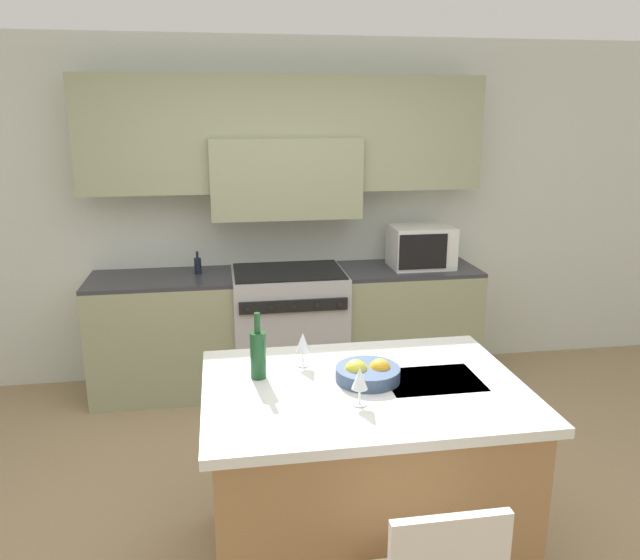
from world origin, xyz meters
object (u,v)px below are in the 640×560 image
(range_stove, at_px, (289,328))
(oil_bottle_on_counter, at_px, (198,265))
(microwave, at_px, (421,247))
(wine_glass_far, at_px, (303,343))
(wine_bottle, at_px, (258,353))
(fruit_bowl, at_px, (367,373))
(wine_glass_near, at_px, (360,379))

(range_stove, bearing_deg, oil_bottle_on_counter, 172.70)
(microwave, height_order, oil_bottle_on_counter, microwave)
(range_stove, height_order, microwave, microwave)
(range_stove, height_order, wine_glass_far, wine_glass_far)
(wine_bottle, relative_size, wine_glass_far, 1.85)
(microwave, bearing_deg, fruit_bowl, -114.21)
(range_stove, xyz_separation_m, wine_glass_near, (0.04, -2.30, 0.58))
(microwave, xyz_separation_m, wine_glass_far, (-1.21, -1.87, -0.04))
(fruit_bowl, bearing_deg, oil_bottle_on_counter, 110.81)
(oil_bottle_on_counter, bearing_deg, range_stove, -7.30)
(microwave, height_order, wine_glass_far, microwave)
(fruit_bowl, height_order, oil_bottle_on_counter, oil_bottle_on_counter)
(fruit_bowl, bearing_deg, wine_glass_near, -111.00)
(range_stove, distance_m, wine_bottle, 2.07)
(wine_glass_far, relative_size, oil_bottle_on_counter, 0.97)
(wine_bottle, relative_size, wine_glass_near, 1.85)
(microwave, relative_size, fruit_bowl, 1.64)
(range_stove, xyz_separation_m, microwave, (1.07, 0.02, 0.62))
(microwave, distance_m, wine_glass_far, 2.23)
(oil_bottle_on_counter, bearing_deg, wine_bottle, -80.88)
(wine_bottle, distance_m, oil_bottle_on_counter, 2.07)
(wine_glass_near, distance_m, fruit_bowl, 0.27)
(range_stove, distance_m, wine_glass_far, 1.95)
(wine_glass_near, xyz_separation_m, wine_glass_far, (-0.18, 0.45, 0.00))
(wine_bottle, distance_m, wine_glass_near, 0.53)
(wine_bottle, xyz_separation_m, wine_glass_near, (0.40, -0.35, -0.00))
(microwave, distance_m, oil_bottle_on_counter, 1.76)
(microwave, height_order, wine_glass_near, microwave)
(microwave, relative_size, wine_glass_far, 2.85)
(wine_glass_far, height_order, oil_bottle_on_counter, wine_glass_far)
(fruit_bowl, distance_m, oil_bottle_on_counter, 2.31)
(wine_glass_far, height_order, fruit_bowl, wine_glass_far)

